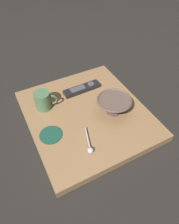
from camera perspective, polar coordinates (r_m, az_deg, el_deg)
ground_plane at (r=0.98m, az=-0.83°, el=-1.54°), size 6.00×6.00×0.00m
table at (r=0.96m, az=-0.85°, el=-0.79°), size 0.53×0.58×0.04m
cereal_bowl at (r=0.93m, az=6.79°, el=1.95°), size 0.16×0.16×0.08m
coffee_mug at (r=0.96m, az=-12.76°, el=3.18°), size 0.10×0.07×0.09m
teaspoon at (r=0.81m, az=0.10°, el=-9.95°), size 0.05×0.12×0.02m
tv_remote_near at (r=1.05m, az=-2.13°, el=6.50°), size 0.19×0.05×0.02m
drink_coaster at (r=0.88m, az=-10.75°, el=-6.28°), size 0.10×0.10×0.01m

